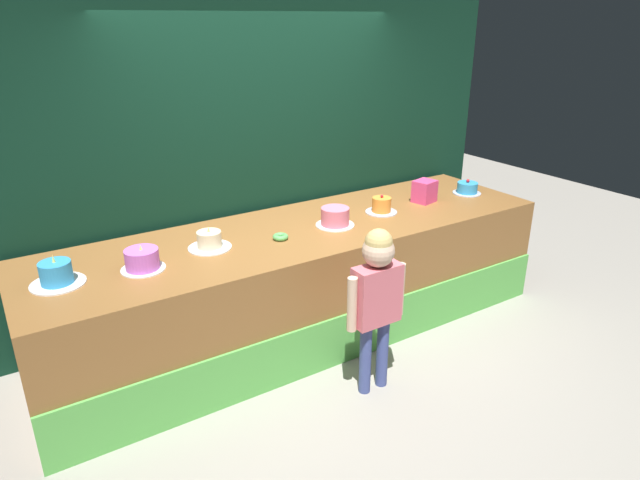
{
  "coord_description": "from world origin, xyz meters",
  "views": [
    {
      "loc": [
        -2.08,
        -2.93,
        2.46
      ],
      "look_at": [
        0.02,
        0.34,
        0.89
      ],
      "focal_mm": 31.13,
      "sensor_mm": 36.0,
      "label": 1
    }
  ],
  "objects_px": {
    "donut": "(280,237)",
    "cake_center_left": "(209,241)",
    "child_figure": "(377,290)",
    "cake_right": "(381,206)",
    "cake_center_right": "(335,217)",
    "cake_left": "(142,260)",
    "pink_box": "(425,191)",
    "cake_far_right": "(467,188)",
    "cake_far_left": "(56,274)"
  },
  "relations": [
    {
      "from": "cake_left",
      "to": "cake_center_left",
      "type": "relative_size",
      "value": 0.93
    },
    {
      "from": "cake_center_right",
      "to": "cake_right",
      "type": "distance_m",
      "value": 0.51
    },
    {
      "from": "child_figure",
      "to": "cake_center_right",
      "type": "relative_size",
      "value": 3.91
    },
    {
      "from": "cake_center_left",
      "to": "cake_far_left",
      "type": "bearing_deg",
      "value": -178.12
    },
    {
      "from": "cake_left",
      "to": "cake_far_right",
      "type": "bearing_deg",
      "value": 0.8
    },
    {
      "from": "cake_right",
      "to": "donut",
      "type": "bearing_deg",
      "value": -175.87
    },
    {
      "from": "pink_box",
      "to": "cake_far_right",
      "type": "bearing_deg",
      "value": -3.93
    },
    {
      "from": "cake_right",
      "to": "cake_far_right",
      "type": "bearing_deg",
      "value": -0.49
    },
    {
      "from": "cake_far_left",
      "to": "cake_right",
      "type": "relative_size",
      "value": 1.23
    },
    {
      "from": "cake_far_left",
      "to": "cake_left",
      "type": "xyz_separation_m",
      "value": [
        0.51,
        -0.07,
        0.0
      ]
    },
    {
      "from": "cake_center_left",
      "to": "cake_center_right",
      "type": "bearing_deg",
      "value": -5.79
    },
    {
      "from": "cake_left",
      "to": "cake_far_right",
      "type": "xyz_separation_m",
      "value": [
        3.05,
        0.04,
        -0.02
      ]
    },
    {
      "from": "donut",
      "to": "cake_far_right",
      "type": "relative_size",
      "value": 0.44
    },
    {
      "from": "cake_far_left",
      "to": "cake_right",
      "type": "distance_m",
      "value": 2.54
    },
    {
      "from": "pink_box",
      "to": "cake_right",
      "type": "distance_m",
      "value": 0.51
    },
    {
      "from": "donut",
      "to": "cake_center_left",
      "type": "relative_size",
      "value": 0.37
    },
    {
      "from": "pink_box",
      "to": "donut",
      "type": "xyz_separation_m",
      "value": [
        -1.53,
        -0.1,
        -0.08
      ]
    },
    {
      "from": "pink_box",
      "to": "cake_far_right",
      "type": "xyz_separation_m",
      "value": [
        0.51,
        -0.03,
        -0.05
      ]
    },
    {
      "from": "child_figure",
      "to": "donut",
      "type": "relative_size",
      "value": 10.37
    },
    {
      "from": "donut",
      "to": "cake_right",
      "type": "bearing_deg",
      "value": 4.13
    },
    {
      "from": "donut",
      "to": "cake_right",
      "type": "relative_size",
      "value": 0.43
    },
    {
      "from": "child_figure",
      "to": "cake_right",
      "type": "xyz_separation_m",
      "value": [
        0.76,
        0.91,
        0.19
      ]
    },
    {
      "from": "cake_center_left",
      "to": "cake_center_right",
      "type": "distance_m",
      "value": 1.02
    },
    {
      "from": "donut",
      "to": "cake_left",
      "type": "bearing_deg",
      "value": 178.77
    },
    {
      "from": "cake_center_left",
      "to": "cake_far_right",
      "type": "relative_size",
      "value": 1.19
    },
    {
      "from": "cake_far_left",
      "to": "cake_right",
      "type": "xyz_separation_m",
      "value": [
        2.54,
        -0.02,
        -0.01
      ]
    },
    {
      "from": "donut",
      "to": "cake_far_right",
      "type": "bearing_deg",
      "value": 1.82
    },
    {
      "from": "cake_far_left",
      "to": "cake_left",
      "type": "bearing_deg",
      "value": -8.0
    },
    {
      "from": "cake_far_right",
      "to": "cake_right",
      "type": "bearing_deg",
      "value": 179.51
    },
    {
      "from": "cake_far_left",
      "to": "cake_left",
      "type": "distance_m",
      "value": 0.51
    },
    {
      "from": "cake_far_left",
      "to": "cake_right",
      "type": "height_order",
      "value": "cake_far_left"
    },
    {
      "from": "donut",
      "to": "cake_left",
      "type": "relative_size",
      "value": 0.4
    },
    {
      "from": "child_figure",
      "to": "cake_center_left",
      "type": "distance_m",
      "value": 1.25
    },
    {
      "from": "cake_left",
      "to": "cake_center_right",
      "type": "relative_size",
      "value": 0.94
    },
    {
      "from": "cake_left",
      "to": "cake_center_left",
      "type": "distance_m",
      "value": 0.52
    },
    {
      "from": "cake_far_left",
      "to": "cake_center_left",
      "type": "distance_m",
      "value": 1.02
    },
    {
      "from": "cake_left",
      "to": "cake_center_left",
      "type": "xyz_separation_m",
      "value": [
        0.51,
        0.1,
        -0.01
      ]
    },
    {
      "from": "cake_far_left",
      "to": "donut",
      "type": "bearing_deg",
      "value": -3.5
    },
    {
      "from": "child_figure",
      "to": "cake_left",
      "type": "height_order",
      "value": "child_figure"
    },
    {
      "from": "donut",
      "to": "cake_center_right",
      "type": "height_order",
      "value": "cake_center_right"
    },
    {
      "from": "donut",
      "to": "cake_center_left",
      "type": "bearing_deg",
      "value": 166.0
    },
    {
      "from": "child_figure",
      "to": "cake_far_right",
      "type": "relative_size",
      "value": 4.61
    },
    {
      "from": "cake_far_left",
      "to": "cake_right",
      "type": "bearing_deg",
      "value": -0.45
    },
    {
      "from": "pink_box",
      "to": "cake_right",
      "type": "height_order",
      "value": "pink_box"
    },
    {
      "from": "cake_center_right",
      "to": "pink_box",
      "type": "bearing_deg",
      "value": 4.27
    },
    {
      "from": "cake_far_left",
      "to": "cake_center_left",
      "type": "height_order",
      "value": "cake_far_left"
    },
    {
      "from": "pink_box",
      "to": "cake_far_left",
      "type": "distance_m",
      "value": 3.05
    },
    {
      "from": "child_figure",
      "to": "cake_center_left",
      "type": "xyz_separation_m",
      "value": [
        -0.77,
        0.96,
        0.19
      ]
    },
    {
      "from": "child_figure",
      "to": "cake_right",
      "type": "bearing_deg",
      "value": 50.2
    },
    {
      "from": "pink_box",
      "to": "cake_right",
      "type": "xyz_separation_m",
      "value": [
        -0.51,
        -0.03,
        -0.04
      ]
    }
  ]
}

